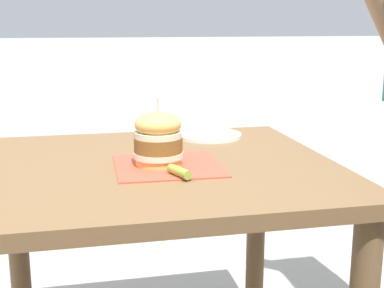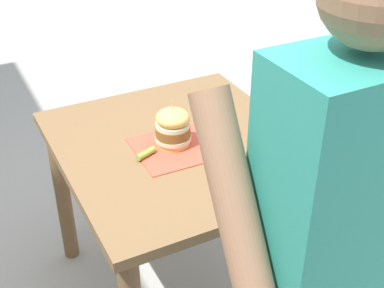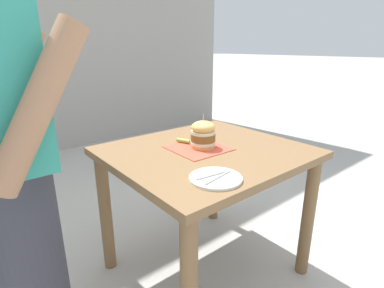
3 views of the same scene
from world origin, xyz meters
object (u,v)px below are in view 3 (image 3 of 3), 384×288
object	(u,v)px
side_plate_with_forks	(216,178)
diner_across_table	(15,168)
sandwich	(203,134)
pickle_spear	(184,141)
patio_table	(206,172)

from	to	relation	value
side_plate_with_forks	diner_across_table	distance (m)	0.74
sandwich	diner_across_table	xyz separation A→B (m)	(0.01, 0.88, 0.04)
side_plate_with_forks	diner_across_table	world-z (taller)	diner_across_table
sandwich	pickle_spear	distance (m)	0.14
patio_table	pickle_spear	world-z (taller)	pickle_spear
patio_table	side_plate_with_forks	world-z (taller)	side_plate_with_forks
pickle_spear	diner_across_table	xyz separation A→B (m)	(-0.12, 0.84, 0.10)
diner_across_table	pickle_spear	bearing A→B (deg)	-81.91
side_plate_with_forks	patio_table	bearing A→B (deg)	-36.47
side_plate_with_forks	sandwich	bearing A→B (deg)	-34.39
side_plate_with_forks	pickle_spear	bearing A→B (deg)	-22.74
sandwich	side_plate_with_forks	bearing A→B (deg)	145.61
patio_table	pickle_spear	xyz separation A→B (m)	(0.15, 0.03, 0.15)
pickle_spear	side_plate_with_forks	distance (m)	0.50
patio_table	diner_across_table	bearing A→B (deg)	87.77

